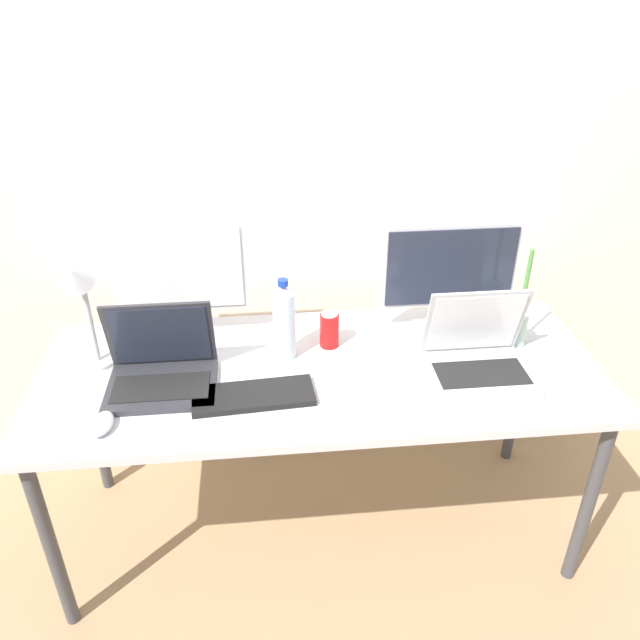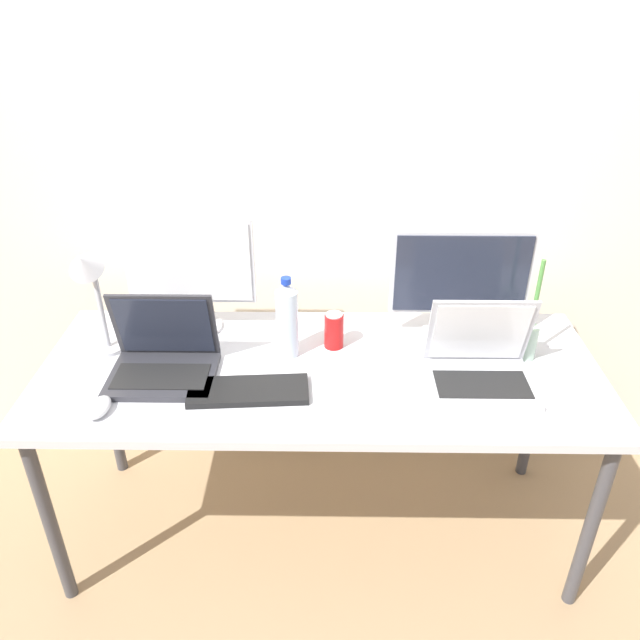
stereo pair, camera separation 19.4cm
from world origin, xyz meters
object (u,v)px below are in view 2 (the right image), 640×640
Objects in this scene: monitor_center at (460,282)px; soda_can_near_keyboard at (334,330)px; work_desk at (320,382)px; keyboard_main at (248,391)px; laptop_secondary at (480,364)px; laptop_silver at (163,356)px; mouse_by_keyboard at (99,408)px; water_bottle at (287,320)px; monitor_left at (190,270)px; desk_lamp at (90,283)px; bamboo_vase at (529,337)px.

soda_can_near_keyboard is (-0.43, -0.08, -0.14)m from monitor_center.
keyboard_main reaches higher than work_desk.
laptop_secondary is (0.50, -0.06, 0.12)m from work_desk.
laptop_silver reaches higher than mouse_by_keyboard.
water_bottle is at bearing 16.00° from laptop_silver.
monitor_left is 0.94× the size of monitor_center.
work_desk is 0.27m from keyboard_main.
monitor_left reaches higher than keyboard_main.
laptop_secondary is at bearing 2.49° from keyboard_main.
mouse_by_keyboard is at bearing -171.10° from keyboard_main.
monitor_left is 1.33× the size of laptop_silver.
keyboard_main is 3.38× the size of mouse_by_keyboard.
desk_lamp is (-0.72, 0.06, 0.33)m from work_desk.
laptop_secondary is at bearing -83.89° from monitor_center.
desk_lamp is at bearing -172.47° from monitor_center.
monitor_center reaches higher than water_bottle.
monitor_center reaches higher than soda_can_near_keyboard.
soda_can_near_keyboard is at bearing 157.11° from laptop_secondary.
monitor_center is at bearing 7.53° from desk_lamp.
soda_can_near_keyboard is (0.54, 0.16, 0.00)m from laptop_silver.
laptop_secondary is at bearing -6.85° from work_desk.
bamboo_vase is at bearing 19.21° from mouse_by_keyboard.
soda_can_near_keyboard is 0.64m from bamboo_vase.
bamboo_vase reaches higher than work_desk.
laptop_secondary is 0.23m from bamboo_vase.
soda_can_near_keyboard is (0.69, 0.37, 0.04)m from mouse_by_keyboard.
monitor_center is 4.33× the size of mouse_by_keyboard.
bamboo_vase is at bearing -8.59° from monitor_left.
monitor_left is at bearing 73.73° from mouse_by_keyboard.
monitor_left is 1.21× the size of keyboard_main.
laptop_secondary is 0.91× the size of bamboo_vase.
desk_lamp is at bearing -174.48° from soda_can_near_keyboard.
laptop_secondary reaches higher than laptop_silver.
monitor_left is at bearing 171.41° from bamboo_vase.
monitor_center is 0.80m from keyboard_main.
keyboard_main is (0.28, -0.11, -0.05)m from laptop_silver.
bamboo_vase is (0.69, 0.07, 0.14)m from work_desk.
soda_can_near_keyboard is (-0.46, 0.19, 0.00)m from laptop_secondary.
monitor_left is 0.33m from laptop_silver.
monitor_center is 1.45× the size of laptop_secondary.
work_desk is 0.51m from laptop_silver.
keyboard_main is 1.28× the size of water_bottle.
desk_lamp is (-0.50, 0.20, 0.26)m from keyboard_main.
monitor_center is 1.21m from desk_lamp.
monitor_center is at bearing 96.11° from laptop_secondary.
mouse_by_keyboard is 0.27× the size of desk_lamp.
bamboo_vase is at bearing -33.95° from monitor_center.
laptop_silver is (-0.97, -0.25, -0.14)m from monitor_center.
laptop_silver is at bearing -175.02° from bamboo_vase.
bamboo_vase is (1.33, 0.31, 0.06)m from mouse_by_keyboard.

